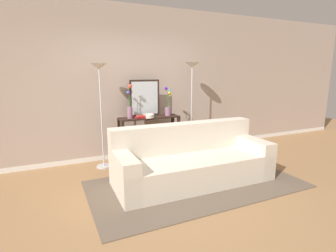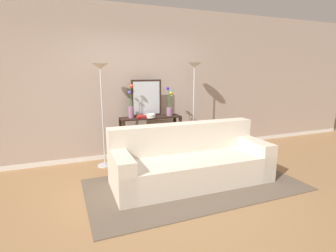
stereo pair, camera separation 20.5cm
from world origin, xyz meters
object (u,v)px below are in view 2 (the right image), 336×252
object	(u,v)px
floor_lamp_right	(194,83)
book_stack	(143,117)
console_table	(151,131)
fruit_bowl	(150,116)
couch	(190,162)
wall_mirror	(147,98)
book_row_under_console	(136,158)
floor_lamp_left	(101,87)
vase_tall_flowers	(131,107)
vase_short_flowers	(170,107)

from	to	relation	value
floor_lamp_right	book_stack	bearing A→B (deg)	-178.45
floor_lamp_right	book_stack	size ratio (longest dim) A/B	8.15
console_table	fruit_bowl	bearing A→B (deg)	-117.60
couch	wall_mirror	size ratio (longest dim) A/B	3.51
couch	book_row_under_console	xyz separation A→B (m)	(-0.53, 1.27, -0.26)
console_table	fruit_bowl	world-z (taller)	fruit_bowl
floor_lamp_left	console_table	bearing A→B (deg)	3.98
wall_mirror	vase_tall_flowers	distance (m)	0.40
floor_lamp_right	fruit_bowl	xyz separation A→B (m)	(-0.94, -0.03, -0.59)
console_table	book_row_under_console	xyz separation A→B (m)	(-0.32, -0.00, -0.51)
couch	floor_lamp_right	bearing A→B (deg)	60.79
couch	wall_mirror	world-z (taller)	wall_mirror
floor_lamp_right	wall_mirror	distance (m)	0.99
console_table	floor_lamp_left	size ratio (longest dim) A/B	0.64
book_row_under_console	vase_short_flowers	bearing A→B (deg)	-1.72
floor_lamp_left	fruit_bowl	bearing A→B (deg)	-1.84
floor_lamp_left	wall_mirror	xyz separation A→B (m)	(0.88, 0.19, -0.25)
wall_mirror	book_stack	size ratio (longest dim) A/B	3.04
floor_lamp_left	vase_short_flowers	distance (m)	1.37
fruit_bowl	couch	bearing A→B (deg)	-77.33
floor_lamp_right	vase_tall_flowers	xyz separation A→B (m)	(-1.27, 0.06, -0.41)
wall_mirror	book_row_under_console	xyz separation A→B (m)	(-0.28, -0.13, -1.14)
couch	wall_mirror	xyz separation A→B (m)	(-0.26, 1.40, 0.88)
book_row_under_console	wall_mirror	bearing A→B (deg)	24.89
fruit_bowl	book_stack	distance (m)	0.14
book_row_under_console	couch	bearing A→B (deg)	-67.13
floor_lamp_left	couch	bearing A→B (deg)	-46.73
couch	fruit_bowl	world-z (taller)	fruit_bowl
console_table	vase_tall_flowers	xyz separation A→B (m)	(-0.38, -0.01, 0.49)
fruit_bowl	book_stack	bearing A→B (deg)	-179.47
console_table	book_row_under_console	world-z (taller)	console_table
floor_lamp_right	vase_short_flowers	distance (m)	0.68
floor_lamp_right	vase_short_flowers	size ratio (longest dim) A/B	3.33
fruit_bowl	vase_short_flowers	bearing A→B (deg)	9.24
couch	fruit_bowl	bearing A→B (deg)	102.67
console_table	wall_mirror	xyz separation A→B (m)	(-0.04, 0.13, 0.63)
vase_tall_flowers	vase_short_flowers	distance (m)	0.77
book_row_under_console	vase_tall_flowers	bearing A→B (deg)	-174.15
wall_mirror	couch	bearing A→B (deg)	-79.64
wall_mirror	book_row_under_console	bearing A→B (deg)	-155.11
vase_tall_flowers	wall_mirror	bearing A→B (deg)	21.55
couch	floor_lamp_left	bearing A→B (deg)	133.27
vase_tall_flowers	floor_lamp_right	bearing A→B (deg)	-2.56
book_stack	book_row_under_console	size ratio (longest dim) A/B	0.70
console_table	book_stack	distance (m)	0.37
couch	wall_mirror	bearing A→B (deg)	100.36
book_stack	book_row_under_console	xyz separation A→B (m)	(-0.13, 0.09, -0.82)
fruit_bowl	book_stack	size ratio (longest dim) A/B	0.91
vase_tall_flowers	book_row_under_console	xyz separation A→B (m)	(0.07, 0.01, -1.00)
couch	floor_lamp_left	size ratio (longest dim) A/B	1.34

